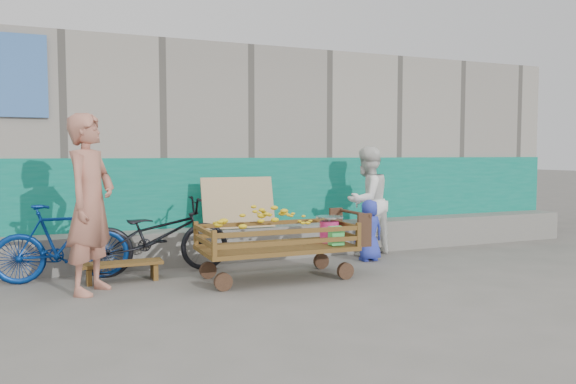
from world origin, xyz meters
name	(u,v)px	position (x,y,z in m)	size (l,w,h in m)	color
ground	(278,304)	(0.00, 0.00, 0.00)	(80.00, 80.00, 0.00)	#5F5D56
building_wall	(186,153)	(0.00, 4.05, 1.47)	(12.00, 3.50, 3.00)	gray
banana_cart	(274,232)	(0.35, 1.03, 0.56)	(1.93, 0.88, 0.82)	brown
bench	(122,267)	(-1.29, 1.58, 0.17)	(0.90, 0.27, 0.23)	brown
vendor_man	(90,204)	(-1.64, 1.17, 0.94)	(0.68, 0.45, 1.88)	#AF6C57
woman	(367,201)	(2.16, 1.99, 0.78)	(0.76, 0.59, 1.56)	white
child	(369,230)	(1.96, 1.59, 0.42)	(0.41, 0.27, 0.84)	#2B3BB7
bicycle_dark	(157,236)	(-0.84, 1.87, 0.46)	(0.61, 1.76, 0.92)	black
bicycle_blue	(62,243)	(-1.91, 1.85, 0.44)	(0.42, 1.48, 0.89)	navy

